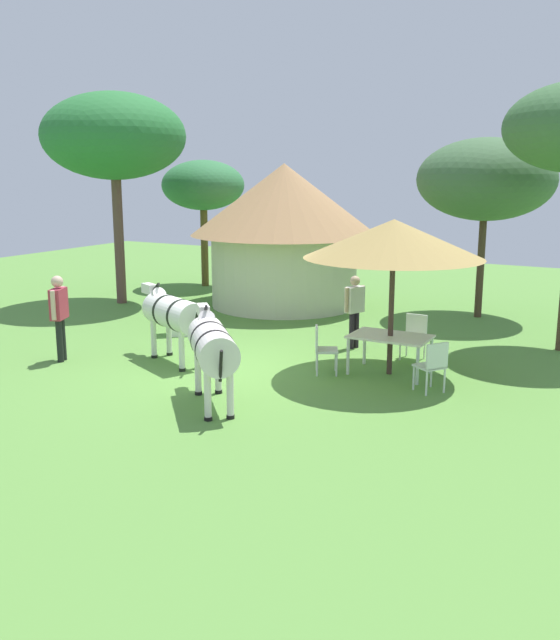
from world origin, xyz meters
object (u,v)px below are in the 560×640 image
acacia_tree_behind_hut (486,180)px  standing_watcher (59,310)px  patio_dining_table (390,340)px  acacia_tree_left_background (114,137)px  patio_chair_east_end (414,334)px  zebra_by_umbrella (173,314)px  thatched_hut (284,227)px  striped_lounge_chair (182,323)px  patio_chair_near_hut (433,363)px  zebra_nearest_camera (212,345)px  patio_chair_west_end (322,346)px  shade_umbrella (394,239)px  acacia_tree_right_background (203,186)px  guest_beside_umbrella (355,305)px

acacia_tree_behind_hut → standing_watcher: bearing=-127.0°
patio_dining_table → acacia_tree_left_background: 10.49m
patio_chair_east_end → zebra_by_umbrella: 4.85m
patio_chair_east_end → standing_watcher: 7.10m
thatched_hut → zebra_by_umbrella: 6.47m
patio_dining_table → striped_lounge_chair: size_ratio=1.53×
patio_chair_near_hut → acacia_tree_behind_hut: bearing=41.9°
patio_dining_table → zebra_nearest_camera: zebra_nearest_camera is taller
patio_chair_east_end → patio_dining_table: bearing=90.0°
patio_chair_west_end → zebra_nearest_camera: (-0.77, -2.49, 0.48)m
shade_umbrella → patio_chair_near_hut: bearing=-35.0°
patio_chair_near_hut → acacia_tree_left_background: 11.68m
patio_dining_table → acacia_tree_behind_hut: acacia_tree_behind_hut is taller
patio_chair_near_hut → zebra_by_umbrella: size_ratio=0.43×
striped_lounge_chair → acacia_tree_left_background: size_ratio=0.16×
zebra_nearest_camera → zebra_by_umbrella: size_ratio=0.91×
thatched_hut → acacia_tree_behind_hut: bearing=11.4°
shade_umbrella → patio_chair_east_end: bearing=87.4°
striped_lounge_chair → acacia_tree_left_background: (-3.87, 2.34, 4.37)m
patio_chair_near_hut → acacia_tree_behind_hut: acacia_tree_behind_hut is taller
patio_chair_near_hut → zebra_by_umbrella: zebra_by_umbrella is taller
patio_chair_east_end → patio_chair_west_end: same height
zebra_by_umbrella → acacia_tree_left_background: 7.69m
patio_chair_west_end → striped_lounge_chair: size_ratio=0.94×
patio_chair_near_hut → zebra_by_umbrella: 5.12m
patio_dining_table → zebra_by_umbrella: (-4.03, -1.30, 0.33)m
patio_chair_east_end → acacia_tree_behind_hut: size_ratio=0.20×
patio_chair_east_end → acacia_tree_behind_hut: bearing=-89.3°
standing_watcher → thatched_hut: bearing=147.4°
standing_watcher → acacia_tree_right_background: 9.68m
acacia_tree_left_background → patio_chair_near_hut: bearing=-20.2°
patio_chair_west_end → striped_lounge_chair: 4.42m
acacia_tree_behind_hut → guest_beside_umbrella: bearing=-108.9°
acacia_tree_behind_hut → zebra_by_umbrella: bearing=-120.1°
thatched_hut → patio_chair_west_end: 6.96m
zebra_by_umbrella → standing_watcher: bearing=141.3°
striped_lounge_chair → acacia_tree_right_background: bearing=173.5°
guest_beside_umbrella → striped_lounge_chair: size_ratio=1.64×
standing_watcher → zebra_by_umbrella: 2.27m
shade_umbrella → standing_watcher: 6.66m
guest_beside_umbrella → zebra_nearest_camera: (-0.55, -4.54, 0.06)m
striped_lounge_chair → zebra_nearest_camera: (3.45, -3.78, 0.75)m
zebra_by_umbrella → acacia_tree_right_background: size_ratio=0.51×
thatched_hut → patio_dining_table: thatched_hut is taller
striped_lounge_chair → guest_beside_umbrella: bearing=63.8°
acacia_tree_right_background → acacia_tree_behind_hut: bearing=-4.3°
standing_watcher → zebra_by_umbrella: bearing=92.2°
thatched_hut → guest_beside_umbrella: thatched_hut is taller
acacia_tree_behind_hut → acacia_tree_left_background: (-9.43, -2.97, 1.12)m
patio_chair_east_end → striped_lounge_chair: bearing=8.3°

